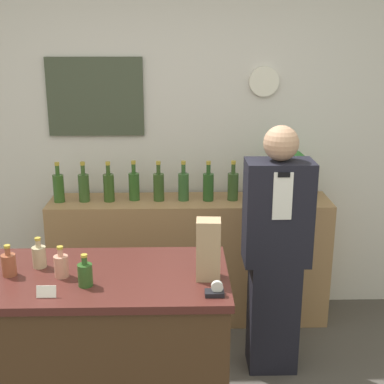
{
  "coord_description": "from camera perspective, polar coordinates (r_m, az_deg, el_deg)",
  "views": [
    {
      "loc": [
        0.04,
        -1.93,
        2.11
      ],
      "look_at": [
        0.11,
        1.15,
        1.18
      ],
      "focal_mm": 50.0,
      "sensor_mm": 36.0,
      "label": 1
    }
  ],
  "objects": [
    {
      "name": "shelf_bottle_7",
      "position": [
        3.84,
        4.39,
        0.7
      ],
      "size": [
        0.08,
        0.08,
        0.29
      ],
      "color": "#314C24",
      "rests_on": "back_shelf"
    },
    {
      "name": "back_wall",
      "position": [
        4.0,
        -1.96,
        5.93
      ],
      "size": [
        5.2,
        0.09,
        2.7
      ],
      "color": "silver",
      "rests_on": "ground_plane"
    },
    {
      "name": "shelf_bottle_6",
      "position": [
        3.82,
        1.75,
        0.67
      ],
      "size": [
        0.08,
        0.08,
        0.29
      ],
      "color": "#264E20",
      "rests_on": "back_shelf"
    },
    {
      "name": "shelf_bottle_1",
      "position": [
        3.87,
        -11.46,
        0.56
      ],
      "size": [
        0.08,
        0.08,
        0.29
      ],
      "color": "#345325",
      "rests_on": "back_shelf"
    },
    {
      "name": "shelf_bottle_4",
      "position": [
        3.82,
        -3.57,
        0.65
      ],
      "size": [
        0.08,
        0.08,
        0.29
      ],
      "color": "#314C20",
      "rests_on": "back_shelf"
    },
    {
      "name": "shelf_bottle_8",
      "position": [
        3.86,
        7.01,
        0.72
      ],
      "size": [
        0.08,
        0.08,
        0.29
      ],
      "color": "#30582A",
      "rests_on": "back_shelf"
    },
    {
      "name": "potted_plant",
      "position": [
        3.89,
        10.23,
        2.12
      ],
      "size": [
        0.3,
        0.3,
        0.37
      ],
      "color": "#9E998E",
      "rests_on": "back_shelf"
    },
    {
      "name": "shelf_bottle_2",
      "position": [
        3.85,
        -8.86,
        0.58
      ],
      "size": [
        0.08,
        0.08,
        0.29
      ],
      "color": "#304D1D",
      "rests_on": "back_shelf"
    },
    {
      "name": "counter_bottle_1",
      "position": [
        2.85,
        -18.95,
        -7.27
      ],
      "size": [
        0.07,
        0.07,
        0.16
      ],
      "color": "brown",
      "rests_on": "display_counter"
    },
    {
      "name": "counter_bottle_2",
      "position": [
        2.9,
        -15.99,
        -6.58
      ],
      "size": [
        0.07,
        0.07,
        0.16
      ],
      "color": "tan",
      "rests_on": "display_counter"
    },
    {
      "name": "tape_dispenser",
      "position": [
        2.52,
        2.51,
        -10.49
      ],
      "size": [
        0.09,
        0.06,
        0.07
      ],
      "color": "black",
      "rests_on": "display_counter"
    },
    {
      "name": "price_card_right",
      "position": [
        2.59,
        -15.28,
        -10.22
      ],
      "size": [
        0.09,
        0.02,
        0.06
      ],
      "color": "white",
      "rests_on": "display_counter"
    },
    {
      "name": "shelf_bottle_3",
      "position": [
        3.85,
        -6.2,
        0.71
      ],
      "size": [
        0.08,
        0.08,
        0.29
      ],
      "color": "#2D5622",
      "rests_on": "back_shelf"
    },
    {
      "name": "back_shelf",
      "position": [
        4.02,
        -0.21,
        -7.24
      ],
      "size": [
        2.03,
        0.39,
        0.94
      ],
      "color": "#9E754C",
      "rests_on": "ground_plane"
    },
    {
      "name": "paper_bag",
      "position": [
        2.63,
        1.76,
        -6.15
      ],
      "size": [
        0.12,
        0.11,
        0.31
      ],
      "color": "tan",
      "rests_on": "display_counter"
    },
    {
      "name": "counter_bottle_4",
      "position": [
        2.64,
        -11.32,
        -8.57
      ],
      "size": [
        0.07,
        0.07,
        0.16
      ],
      "color": "#2C5221",
      "rests_on": "display_counter"
    },
    {
      "name": "shelf_bottle_0",
      "position": [
        3.9,
        -14.04,
        0.51
      ],
      "size": [
        0.08,
        0.08,
        0.29
      ],
      "color": "#305620",
      "rests_on": "back_shelf"
    },
    {
      "name": "display_counter",
      "position": [
        3.0,
        -10.04,
        -16.66
      ],
      "size": [
        1.37,
        0.69,
        0.93
      ],
      "color": "#422B19",
      "rests_on": "ground_plane"
    },
    {
      "name": "shopkeeper",
      "position": [
        3.35,
        8.92,
        -6.5
      ],
      "size": [
        0.4,
        0.25,
        1.59
      ],
      "color": "black",
      "rests_on": "ground_plane"
    },
    {
      "name": "counter_bottle_3",
      "position": [
        2.76,
        -13.78,
        -7.6
      ],
      "size": [
        0.07,
        0.07,
        0.16
      ],
      "color": "tan",
      "rests_on": "display_counter"
    },
    {
      "name": "shelf_bottle_5",
      "position": [
        3.82,
        -0.91,
        0.68
      ],
      "size": [
        0.08,
        0.08,
        0.29
      ],
      "color": "#30582B",
      "rests_on": "back_shelf"
    }
  ]
}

